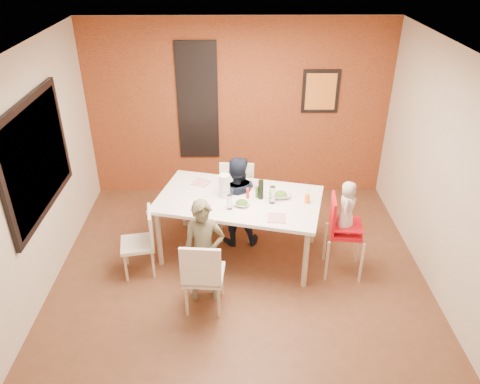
{
  "coord_description": "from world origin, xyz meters",
  "views": [
    {
      "loc": [
        -0.06,
        -4.43,
        3.72
      ],
      "look_at": [
        0.0,
        0.3,
        1.05
      ],
      "focal_mm": 35.0,
      "sensor_mm": 36.0,
      "label": 1
    }
  ],
  "objects_px": {
    "chair_near": "(203,274)",
    "paper_towel_roll": "(224,186)",
    "child_far": "(236,201)",
    "toddler": "(347,207)",
    "high_chair": "(342,228)",
    "chair_far": "(236,196)",
    "child_near": "(204,251)",
    "wine_bottle": "(261,190)",
    "dining_table": "(239,203)",
    "chair_left": "(143,238)"
  },
  "relations": [
    {
      "from": "child_near",
      "to": "chair_left",
      "type": "bearing_deg",
      "value": 145.29
    },
    {
      "from": "chair_far",
      "to": "child_far",
      "type": "xyz_separation_m",
      "value": [
        -0.01,
        -0.25,
        0.07
      ]
    },
    {
      "from": "dining_table",
      "to": "wine_bottle",
      "type": "xyz_separation_m",
      "value": [
        0.27,
        -0.01,
        0.2
      ]
    },
    {
      "from": "dining_table",
      "to": "wine_bottle",
      "type": "bearing_deg",
      "value": -2.07
    },
    {
      "from": "chair_far",
      "to": "high_chair",
      "type": "height_order",
      "value": "high_chair"
    },
    {
      "from": "child_far",
      "to": "wine_bottle",
      "type": "xyz_separation_m",
      "value": [
        0.3,
        -0.27,
        0.32
      ]
    },
    {
      "from": "dining_table",
      "to": "chair_far",
      "type": "distance_m",
      "value": 0.55
    },
    {
      "from": "child_near",
      "to": "toddler",
      "type": "xyz_separation_m",
      "value": [
        1.63,
        0.43,
        0.3
      ]
    },
    {
      "from": "dining_table",
      "to": "toddler",
      "type": "height_order",
      "value": "toddler"
    },
    {
      "from": "child_near",
      "to": "child_far",
      "type": "distance_m",
      "value": 1.14
    },
    {
      "from": "chair_near",
      "to": "chair_far",
      "type": "bearing_deg",
      "value": -98.62
    },
    {
      "from": "toddler",
      "to": "paper_towel_roll",
      "type": "distance_m",
      "value": 1.48
    },
    {
      "from": "high_chair",
      "to": "child_far",
      "type": "relative_size",
      "value": 0.83
    },
    {
      "from": "dining_table",
      "to": "child_near",
      "type": "bearing_deg",
      "value": -115.47
    },
    {
      "from": "chair_left",
      "to": "child_far",
      "type": "bearing_deg",
      "value": 107.96
    },
    {
      "from": "child_far",
      "to": "paper_towel_roll",
      "type": "relative_size",
      "value": 4.22
    },
    {
      "from": "chair_left",
      "to": "wine_bottle",
      "type": "height_order",
      "value": "wine_bottle"
    },
    {
      "from": "wine_bottle",
      "to": "paper_towel_roll",
      "type": "distance_m",
      "value": 0.45
    },
    {
      "from": "child_far",
      "to": "toddler",
      "type": "bearing_deg",
      "value": 150.02
    },
    {
      "from": "child_near",
      "to": "paper_towel_roll",
      "type": "distance_m",
      "value": 0.96
    },
    {
      "from": "high_chair",
      "to": "wine_bottle",
      "type": "bearing_deg",
      "value": 75.12
    },
    {
      "from": "high_chair",
      "to": "chair_far",
      "type": "bearing_deg",
      "value": 60.95
    },
    {
      "from": "chair_near",
      "to": "toddler",
      "type": "height_order",
      "value": "toddler"
    },
    {
      "from": "chair_far",
      "to": "paper_towel_roll",
      "type": "height_order",
      "value": "paper_towel_roll"
    },
    {
      "from": "chair_near",
      "to": "wine_bottle",
      "type": "xyz_separation_m",
      "value": [
        0.67,
        1.05,
        0.43
      ]
    },
    {
      "from": "chair_near",
      "to": "chair_far",
      "type": "distance_m",
      "value": 1.62
    },
    {
      "from": "chair_near",
      "to": "chair_left",
      "type": "xyz_separation_m",
      "value": [
        -0.76,
        0.72,
        -0.04
      ]
    },
    {
      "from": "chair_far",
      "to": "child_near",
      "type": "xyz_separation_m",
      "value": [
        -0.36,
        -1.33,
        0.07
      ]
    },
    {
      "from": "chair_near",
      "to": "child_far",
      "type": "bearing_deg",
      "value": -100.74
    },
    {
      "from": "chair_far",
      "to": "toddler",
      "type": "height_order",
      "value": "toddler"
    },
    {
      "from": "chair_near",
      "to": "paper_towel_roll",
      "type": "bearing_deg",
      "value": -96.76
    },
    {
      "from": "chair_far",
      "to": "high_chair",
      "type": "bearing_deg",
      "value": -31.88
    },
    {
      "from": "chair_near",
      "to": "wine_bottle",
      "type": "relative_size",
      "value": 3.72
    },
    {
      "from": "chair_near",
      "to": "child_near",
      "type": "relative_size",
      "value": 0.74
    },
    {
      "from": "dining_table",
      "to": "paper_towel_roll",
      "type": "distance_m",
      "value": 0.29
    },
    {
      "from": "chair_left",
      "to": "child_near",
      "type": "height_order",
      "value": "child_near"
    },
    {
      "from": "chair_left",
      "to": "paper_towel_roll",
      "type": "height_order",
      "value": "paper_towel_roll"
    },
    {
      "from": "dining_table",
      "to": "chair_far",
      "type": "height_order",
      "value": "chair_far"
    },
    {
      "from": "high_chair",
      "to": "wine_bottle",
      "type": "relative_size",
      "value": 4.17
    },
    {
      "from": "high_chair",
      "to": "wine_bottle",
      "type": "xyz_separation_m",
      "value": [
        -0.95,
        0.37,
        0.33
      ]
    },
    {
      "from": "paper_towel_roll",
      "to": "chair_left",
      "type": "bearing_deg",
      "value": -158.21
    },
    {
      "from": "child_near",
      "to": "paper_towel_roll",
      "type": "relative_size",
      "value": 4.23
    },
    {
      "from": "dining_table",
      "to": "high_chair",
      "type": "height_order",
      "value": "high_chair"
    },
    {
      "from": "chair_near",
      "to": "high_chair",
      "type": "height_order",
      "value": "high_chair"
    },
    {
      "from": "toddler",
      "to": "paper_towel_roll",
      "type": "height_order",
      "value": "toddler"
    },
    {
      "from": "child_near",
      "to": "high_chair",
      "type": "bearing_deg",
      "value": 12.55
    },
    {
      "from": "chair_far",
      "to": "chair_left",
      "type": "bearing_deg",
      "value": -138.96
    },
    {
      "from": "child_near",
      "to": "wine_bottle",
      "type": "height_order",
      "value": "child_near"
    },
    {
      "from": "child_far",
      "to": "high_chair",
      "type": "bearing_deg",
      "value": 149.7
    },
    {
      "from": "dining_table",
      "to": "child_far",
      "type": "bearing_deg",
      "value": 97.95
    }
  ]
}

